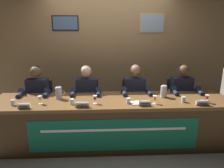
# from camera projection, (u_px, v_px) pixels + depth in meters

# --- Properties ---
(ground_plane) EXTENTS (12.00, 12.00, 0.00)m
(ground_plane) POSITION_uv_depth(u_px,v_px,m) (112.00, 142.00, 3.59)
(ground_plane) COLOR gray
(wall_back_panelled) EXTENTS (4.91, 0.14, 2.60)m
(wall_back_panelled) POSITION_uv_depth(u_px,v_px,m) (109.00, 53.00, 4.49)
(wall_back_panelled) COLOR #937047
(wall_back_panelled) RESTS_ON ground_plane
(conference_table) EXTENTS (3.71, 0.82, 0.75)m
(conference_table) POSITION_uv_depth(u_px,v_px,m) (112.00, 116.00, 3.34)
(conference_table) COLOR brown
(conference_table) RESTS_ON ground_plane
(chair_far_left) EXTENTS (0.44, 0.44, 0.88)m
(chair_far_left) POSITION_uv_depth(u_px,v_px,m) (41.00, 106.00, 3.99)
(chair_far_left) COLOR black
(chair_far_left) RESTS_ON ground_plane
(panelist_far_left) EXTENTS (0.51, 0.48, 1.21)m
(panelist_far_left) POSITION_uv_depth(u_px,v_px,m) (37.00, 95.00, 3.72)
(panelist_far_left) COLOR black
(panelist_far_left) RESTS_ON ground_plane
(nameplate_far_left) EXTENTS (0.17, 0.06, 0.08)m
(nameplate_far_left) POSITION_uv_depth(u_px,v_px,m) (24.00, 106.00, 3.01)
(nameplate_far_left) COLOR white
(nameplate_far_left) RESTS_ON conference_table
(juice_glass_far_left) EXTENTS (0.06, 0.06, 0.12)m
(juice_glass_far_left) POSITION_uv_depth(u_px,v_px,m) (40.00, 98.00, 3.17)
(juice_glass_far_left) COLOR white
(juice_glass_far_left) RESTS_ON conference_table
(water_cup_far_left) EXTENTS (0.06, 0.06, 0.08)m
(water_cup_far_left) POSITION_uv_depth(u_px,v_px,m) (13.00, 103.00, 3.13)
(water_cup_far_left) COLOR silver
(water_cup_far_left) RESTS_ON conference_table
(chair_center_left) EXTENTS (0.44, 0.44, 0.88)m
(chair_center_left) POSITION_uv_depth(u_px,v_px,m) (88.00, 105.00, 4.03)
(chair_center_left) COLOR black
(chair_center_left) RESTS_ON ground_plane
(panelist_center_left) EXTENTS (0.51, 0.48, 1.21)m
(panelist_center_left) POSITION_uv_depth(u_px,v_px,m) (86.00, 95.00, 3.76)
(panelist_center_left) COLOR black
(panelist_center_left) RESTS_ON ground_plane
(nameplate_center_left) EXTENTS (0.20, 0.06, 0.08)m
(nameplate_center_left) POSITION_uv_depth(u_px,v_px,m) (82.00, 105.00, 3.06)
(nameplate_center_left) COLOR white
(nameplate_center_left) RESTS_ON conference_table
(juice_glass_center_left) EXTENTS (0.06, 0.06, 0.12)m
(juice_glass_center_left) POSITION_uv_depth(u_px,v_px,m) (95.00, 98.00, 3.19)
(juice_glass_center_left) COLOR white
(juice_glass_center_left) RESTS_ON conference_table
(water_cup_center_left) EXTENTS (0.06, 0.06, 0.08)m
(water_cup_center_left) POSITION_uv_depth(u_px,v_px,m) (72.00, 102.00, 3.17)
(water_cup_center_left) COLOR silver
(water_cup_center_left) RESTS_ON conference_table
(chair_center_right) EXTENTS (0.44, 0.44, 0.88)m
(chair_center_right) POSITION_uv_depth(u_px,v_px,m) (133.00, 104.00, 4.07)
(chair_center_right) COLOR black
(chair_center_right) RESTS_ON ground_plane
(panelist_center_right) EXTENTS (0.51, 0.48, 1.21)m
(panelist_center_right) POSITION_uv_depth(u_px,v_px,m) (135.00, 94.00, 3.80)
(panelist_center_right) COLOR black
(panelist_center_right) RESTS_ON ground_plane
(nameplate_center_right) EXTENTS (0.18, 0.06, 0.08)m
(nameplate_center_right) POSITION_uv_depth(u_px,v_px,m) (145.00, 103.00, 3.12)
(nameplate_center_right) COLOR white
(nameplate_center_right) RESTS_ON conference_table
(juice_glass_center_right) EXTENTS (0.06, 0.06, 0.12)m
(juice_glass_center_right) POSITION_uv_depth(u_px,v_px,m) (155.00, 98.00, 3.18)
(juice_glass_center_right) COLOR white
(juice_glass_center_right) RESTS_ON conference_table
(water_cup_center_right) EXTENTS (0.06, 0.06, 0.08)m
(water_cup_center_right) POSITION_uv_depth(u_px,v_px,m) (128.00, 101.00, 3.20)
(water_cup_center_right) COLOR silver
(water_cup_center_right) RESTS_ON conference_table
(chair_far_right) EXTENTS (0.44, 0.44, 0.88)m
(chair_far_right) POSITION_uv_depth(u_px,v_px,m) (178.00, 104.00, 4.11)
(chair_far_right) COLOR black
(chair_far_right) RESTS_ON ground_plane
(panelist_far_right) EXTENTS (0.51, 0.48, 1.21)m
(panelist_far_right) POSITION_uv_depth(u_px,v_px,m) (183.00, 93.00, 3.84)
(panelist_far_right) COLOR black
(panelist_far_right) RESTS_ON ground_plane
(nameplate_far_right) EXTENTS (0.19, 0.06, 0.08)m
(nameplate_far_right) POSITION_uv_depth(u_px,v_px,m) (202.00, 103.00, 3.13)
(nameplate_far_right) COLOR white
(nameplate_far_right) RESTS_ON conference_table
(juice_glass_far_right) EXTENTS (0.06, 0.06, 0.12)m
(juice_glass_far_right) POSITION_uv_depth(u_px,v_px,m) (207.00, 97.00, 3.22)
(juice_glass_far_right) COLOR white
(juice_glass_far_right) RESTS_ON conference_table
(water_cup_far_right) EXTENTS (0.06, 0.06, 0.08)m
(water_cup_far_right) POSITION_uv_depth(u_px,v_px,m) (183.00, 100.00, 3.26)
(water_cup_far_right) COLOR silver
(water_cup_far_right) RESTS_ON conference_table
(water_pitcher_left_side) EXTENTS (0.15, 0.10, 0.21)m
(water_pitcher_left_side) POSITION_uv_depth(u_px,v_px,m) (59.00, 93.00, 3.39)
(water_pitcher_left_side) COLOR silver
(water_pitcher_left_side) RESTS_ON conference_table
(water_pitcher_right_side) EXTENTS (0.15, 0.10, 0.21)m
(water_pitcher_right_side) POSITION_uv_depth(u_px,v_px,m) (164.00, 91.00, 3.47)
(water_pitcher_right_side) COLOR silver
(water_pitcher_right_side) RESTS_ON conference_table
(document_stack_center_right) EXTENTS (0.24, 0.19, 0.01)m
(document_stack_center_right) POSITION_uv_depth(u_px,v_px,m) (137.00, 103.00, 3.23)
(document_stack_center_right) COLOR white
(document_stack_center_right) RESTS_ON conference_table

